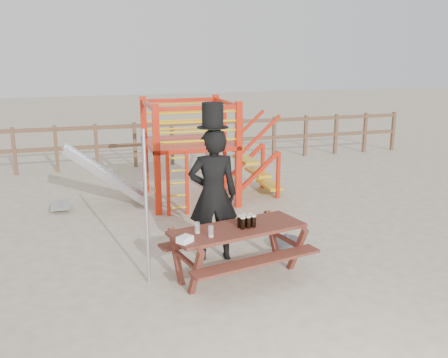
% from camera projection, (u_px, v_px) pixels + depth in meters
% --- Properties ---
extents(ground, '(60.00, 60.00, 0.00)m').
position_uv_depth(ground, '(234.00, 270.00, 7.09)').
color(ground, beige).
rests_on(ground, ground).
extents(back_fence, '(15.09, 0.09, 1.20)m').
position_uv_depth(back_fence, '(154.00, 139.00, 13.40)').
color(back_fence, brown).
rests_on(back_fence, ground).
extents(playground_fort, '(4.71, 1.84, 2.10)m').
position_uv_depth(playground_fort, '(186.00, 150.00, 10.18)').
color(playground_fort, red).
rests_on(playground_fort, ground).
extents(picnic_table, '(2.06, 1.62, 0.71)m').
position_uv_depth(picnic_table, '(238.00, 246.00, 6.80)').
color(picnic_table, maroon).
rests_on(picnic_table, ground).
extents(man_with_hat, '(0.78, 0.57, 2.33)m').
position_uv_depth(man_with_hat, '(213.00, 191.00, 7.26)').
color(man_with_hat, black).
rests_on(man_with_hat, ground).
extents(metal_pole, '(0.05, 0.05, 2.09)m').
position_uv_depth(metal_pole, '(146.00, 209.00, 6.45)').
color(metal_pole, '#B2B2B7').
rests_on(metal_pole, ground).
extents(parasol_base, '(0.49, 0.49, 0.21)m').
position_uv_depth(parasol_base, '(287.00, 243.00, 7.95)').
color(parasol_base, '#3E3E43').
rests_on(parasol_base, ground).
extents(paper_bag, '(0.23, 0.22, 0.08)m').
position_uv_depth(paper_bag, '(185.00, 239.00, 6.20)').
color(paper_bag, white).
rests_on(paper_bag, picnic_table).
extents(stout_pints, '(0.25, 0.18, 0.17)m').
position_uv_depth(stout_pints, '(246.00, 221.00, 6.73)').
color(stout_pints, black).
rests_on(stout_pints, picnic_table).
extents(empty_glasses, '(0.20, 0.26, 0.15)m').
position_uv_depth(empty_glasses, '(204.00, 230.00, 6.45)').
color(empty_glasses, silver).
rests_on(empty_glasses, picnic_table).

